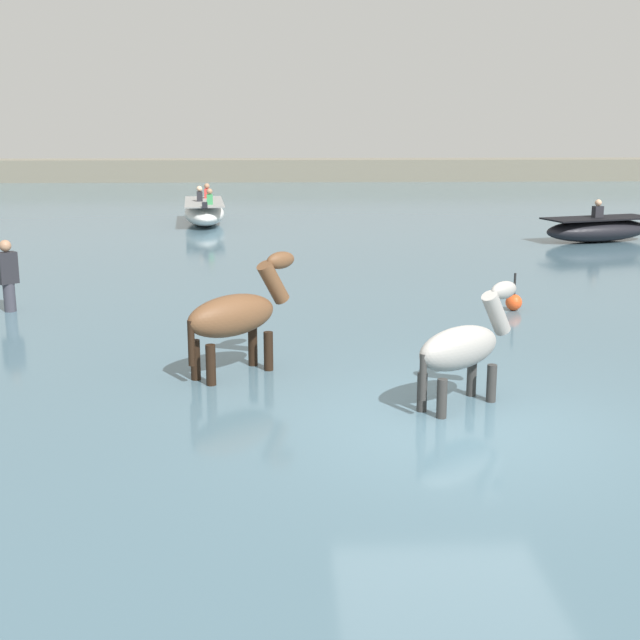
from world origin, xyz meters
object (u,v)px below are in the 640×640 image
(boat_mid_outer, at_px, (598,229))
(boat_near_starboard, at_px, (204,212))
(person_spectator_far, at_px, (8,284))
(channel_buoy, at_px, (514,302))
(horse_lead_grey, at_px, (463,351))
(horse_trailing_bay, at_px, (236,318))

(boat_mid_outer, bearing_deg, boat_near_starboard, 158.01)
(person_spectator_far, xyz_separation_m, channel_buoy, (8.69, -0.26, -0.33))
(boat_near_starboard, height_order, person_spectator_far, person_spectator_far)
(horse_lead_grey, height_order, channel_buoy, horse_lead_grey)
(horse_lead_grey, xyz_separation_m, channel_buoy, (1.92, 4.97, -0.50))
(boat_mid_outer, bearing_deg, horse_lead_grey, -115.58)
(horse_trailing_bay, xyz_separation_m, boat_mid_outer, (9.07, 12.05, -0.41))
(boat_mid_outer, bearing_deg, horse_trailing_bay, -126.97)
(channel_buoy, bearing_deg, person_spectator_far, 178.30)
(horse_lead_grey, xyz_separation_m, person_spectator_far, (-6.77, 5.23, -0.17))
(horse_lead_grey, distance_m, boat_near_starboard, 18.45)
(horse_lead_grey, bearing_deg, boat_mid_outer, 64.42)
(horse_lead_grey, bearing_deg, boat_near_starboard, 104.47)
(horse_trailing_bay, bearing_deg, horse_lead_grey, -27.13)
(boat_near_starboard, xyz_separation_m, channel_buoy, (6.53, -12.89, -0.22))
(horse_lead_grey, distance_m, channel_buoy, 5.35)
(horse_trailing_bay, bearing_deg, channel_buoy, 38.33)
(boat_mid_outer, height_order, person_spectator_far, person_spectator_far)
(channel_buoy, bearing_deg, horse_trailing_bay, -141.67)
(horse_lead_grey, relative_size, boat_mid_outer, 0.53)
(horse_trailing_bay, height_order, person_spectator_far, horse_trailing_bay)
(horse_trailing_bay, bearing_deg, boat_mid_outer, 53.03)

